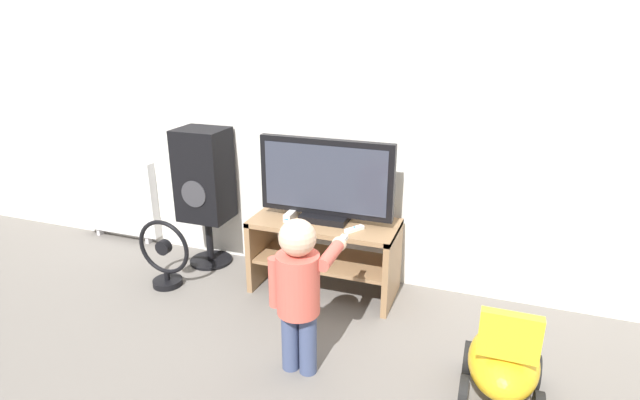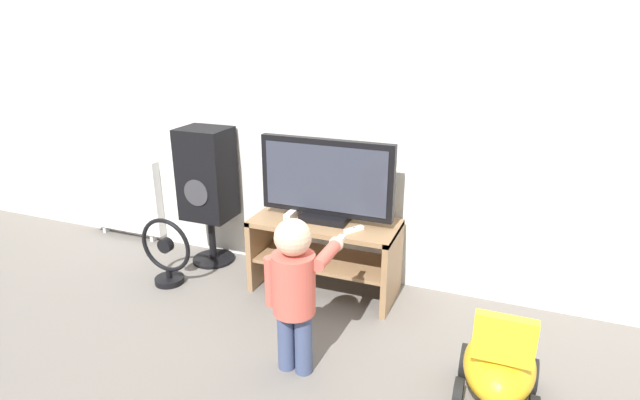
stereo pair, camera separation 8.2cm
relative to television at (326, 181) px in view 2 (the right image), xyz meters
The scene contains 11 objects.
ground_plane 0.77m from the television, 90.00° to the right, with size 16.00×16.00×0.00m, color slate.
wall_back 0.62m from the television, 90.00° to the left, with size 10.00×0.06×2.60m.
tv_stand 0.42m from the television, 90.00° to the right, with size 0.92×0.41×0.48m.
television is the anchor object (origin of this frame).
game_console 0.31m from the television, behind, with size 0.04×0.18×0.05m.
remote_primary 0.34m from the television, 25.89° to the right, with size 0.10×0.13×0.03m.
child 0.85m from the television, 79.46° to the right, with size 0.31×0.46×0.81m.
speaker_tower 0.92m from the television, behind, with size 0.34×0.30×0.98m.
floor_fan 1.17m from the television, 162.47° to the right, with size 0.38×0.19×0.46m.
ride_on_toy 1.40m from the television, 32.08° to the right, with size 0.35×0.49×0.53m.
radiator 1.84m from the television, behind, with size 0.69×0.08×0.66m.
Camera 2 is at (1.03, -2.48, 1.65)m, focal length 28.00 mm.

